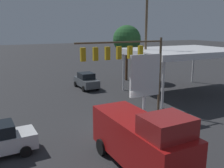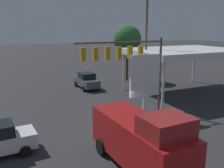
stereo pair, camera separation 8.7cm
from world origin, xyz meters
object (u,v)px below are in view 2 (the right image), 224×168
Objects in this scene: utility_pole at (146,42)px; fire_hydrant at (175,114)px; sedan_waiting at (87,81)px; traffic_signal_assembly at (125,57)px; delivery_truck at (141,140)px; street_tree at (127,40)px; price_sign at (145,77)px.

utility_pole is 9.61m from fire_hydrant.
sedan_waiting is (4.98, -5.40, -4.81)m from utility_pole.
delivery_truck is (2.92, 7.27, -3.35)m from traffic_signal_assembly.
utility_pole is 7.72m from street_tree.
traffic_signal_assembly is 11.78m from sedan_waiting.
utility_pole reaches higher than sedan_waiting.
price_sign is 6.01× the size of fire_hydrant.
sedan_waiting is at bearing 166.75° from delivery_truck.
sedan_waiting is 5.06× the size of fire_hydrant.
traffic_signal_assembly is at bearing 155.75° from delivery_truck.
utility_pole is 2.07× the size of price_sign.
traffic_signal_assembly is 6.21m from fire_hydrant.
street_tree is (-1.79, -7.51, -0.06)m from utility_pole.
delivery_truck is (4.25, 6.39, -1.79)m from price_sign.
sedan_waiting is at bearing -47.30° from utility_pole.
delivery_truck is 23.21m from street_tree.
utility_pole is 8.10m from price_sign.
traffic_signal_assembly is 1.11× the size of delivery_truck.
street_tree is at bearing 105.69° from sedan_waiting.
sedan_waiting is 13.49m from fire_hydrant.
sedan_waiting is at bearing -86.42° from price_sign.
price_sign reaches higher than sedan_waiting.
traffic_signal_assembly is at bearing 60.76° from street_tree.
delivery_truck is 8.38m from fire_hydrant.
utility_pole is 2.46× the size of sedan_waiting.
price_sign is at bearing -28.94° from fire_hydrant.
street_tree reaches higher than fire_hydrant.
utility_pole is at bearing 144.27° from delivery_truck.
traffic_signal_assembly reaches higher than delivery_truck.
price_sign is at bearing 66.77° from street_tree.
utility_pole is at bearing 41.01° from sedan_waiting.
price_sign is at bearing 1.90° from sedan_waiting.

